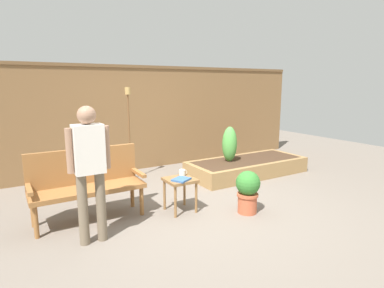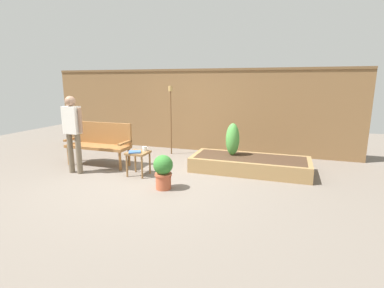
% 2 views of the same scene
% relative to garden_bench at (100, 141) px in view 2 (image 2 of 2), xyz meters
% --- Properties ---
extents(ground_plane, '(14.00, 14.00, 0.00)m').
position_rel_garden_bench_xyz_m(ground_plane, '(1.49, -0.53, -0.54)').
color(ground_plane, '#70665B').
extents(fence_back, '(8.40, 0.14, 2.16)m').
position_rel_garden_bench_xyz_m(fence_back, '(1.49, 2.07, 0.55)').
color(fence_back, brown).
rests_on(fence_back, ground_plane).
extents(garden_bench, '(1.44, 0.48, 0.94)m').
position_rel_garden_bench_xyz_m(garden_bench, '(0.00, 0.00, 0.00)').
color(garden_bench, '#936033').
rests_on(garden_bench, ground_plane).
extents(side_table, '(0.40, 0.40, 0.48)m').
position_rel_garden_bench_xyz_m(side_table, '(1.18, -0.43, -0.15)').
color(side_table, olive).
rests_on(side_table, ground_plane).
extents(cup_on_table, '(0.13, 0.09, 0.09)m').
position_rel_garden_bench_xyz_m(cup_on_table, '(1.28, -0.33, -0.02)').
color(cup_on_table, silver).
rests_on(cup_on_table, side_table).
extents(book_on_table, '(0.30, 0.28, 0.03)m').
position_rel_garden_bench_xyz_m(book_on_table, '(1.15, -0.51, -0.05)').
color(book_on_table, '#38609E').
rests_on(book_on_table, side_table).
extents(potted_boxwood, '(0.34, 0.34, 0.60)m').
position_rel_garden_bench_xyz_m(potted_boxwood, '(1.96, -0.97, -0.21)').
color(potted_boxwood, '#B75638').
rests_on(potted_boxwood, ground_plane).
extents(raised_planter_bed, '(2.40, 1.00, 0.30)m').
position_rel_garden_bench_xyz_m(raised_planter_bed, '(3.25, 0.53, -0.39)').
color(raised_planter_bed, '#997547').
rests_on(raised_planter_bed, ground_plane).
extents(shrub_near_bench, '(0.29, 0.29, 0.68)m').
position_rel_garden_bench_xyz_m(shrub_near_bench, '(2.86, 0.61, 0.10)').
color(shrub_near_bench, brown).
rests_on(shrub_near_bench, raised_planter_bed).
extents(tiki_torch, '(0.10, 0.10, 1.73)m').
position_rel_garden_bench_xyz_m(tiki_torch, '(1.12, 1.40, 0.64)').
color(tiki_torch, brown).
rests_on(tiki_torch, ground_plane).
extents(person_by_bench, '(0.47, 0.20, 1.56)m').
position_rel_garden_bench_xyz_m(person_by_bench, '(-0.11, -0.71, 0.39)').
color(person_by_bench, '#70604C').
rests_on(person_by_bench, ground_plane).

